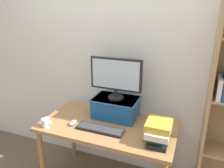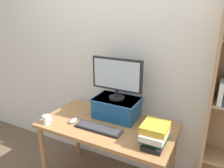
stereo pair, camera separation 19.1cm
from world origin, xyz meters
name	(u,v)px [view 1 (the left image)]	position (x,y,z in m)	size (l,w,h in m)	color
back_wall	(124,56)	(0.00, 0.43, 1.30)	(7.00, 0.08, 2.60)	silver
desk	(108,132)	(0.00, 0.00, 0.64)	(1.28, 0.68, 0.73)	#9E7042
riser_box	(116,107)	(0.01, 0.17, 0.83)	(0.45, 0.31, 0.20)	#195189
computer_monitor	(116,76)	(0.01, 0.17, 1.16)	(0.51, 0.16, 0.41)	black
keyboard	(100,129)	(-0.02, -0.13, 0.74)	(0.44, 0.13, 0.02)	black
computer_mouse	(73,123)	(-0.31, -0.13, 0.74)	(0.06, 0.10, 0.04)	#99999E
book_stack	(159,132)	(0.50, -0.12, 0.82)	(0.20, 0.27, 0.18)	black
coffee_mug	(46,123)	(-0.52, -0.26, 0.77)	(0.11, 0.08, 0.08)	white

